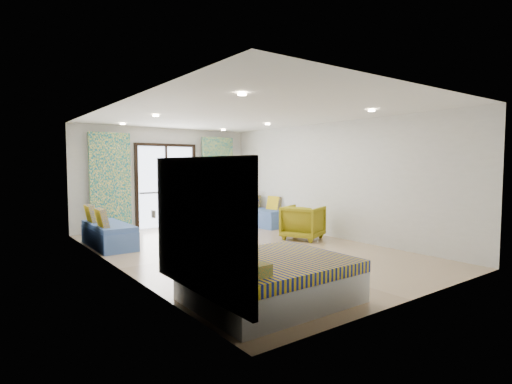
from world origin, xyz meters
TOP-DOWN VIEW (x-y plane):
  - floor at (0.00, 0.00)m, footprint 5.00×7.50m
  - ceiling at (0.00, 0.00)m, footprint 5.00×7.50m
  - wall_back at (0.00, 3.75)m, footprint 5.00×0.01m
  - wall_front at (0.00, -3.75)m, footprint 5.00×0.01m
  - wall_left at (-2.50, 0.00)m, footprint 0.01×7.50m
  - wall_right at (2.50, 0.00)m, footprint 0.01×7.50m
  - balcony_door at (0.00, 3.72)m, footprint 1.76×0.08m
  - balcony_rail at (0.00, 3.73)m, footprint 1.52×0.03m
  - curtain_left at (-1.55, 3.57)m, footprint 1.00×0.10m
  - curtain_right at (1.55, 3.57)m, footprint 1.00×0.10m
  - downlight_a at (-1.40, -2.00)m, footprint 0.12×0.12m
  - downlight_b at (1.40, -2.00)m, footprint 0.12×0.12m
  - downlight_c at (-1.40, 1.00)m, footprint 0.12×0.12m
  - downlight_d at (1.40, 1.00)m, footprint 0.12×0.12m
  - downlight_e at (-1.40, 3.00)m, footprint 0.12×0.12m
  - downlight_f at (1.40, 3.00)m, footprint 0.12×0.12m
  - headboard at (-2.46, -2.70)m, footprint 0.06×2.10m
  - switch_plate at (-2.47, -1.45)m, footprint 0.02×0.10m
  - bed at (-1.48, -2.70)m, footprint 1.93×1.58m
  - daybed_left at (-2.12, 1.91)m, footprint 0.68×1.75m
  - daybed_right at (2.12, 2.34)m, footprint 0.88×1.78m
  - coffee_table at (0.30, 1.90)m, footprint 0.63×0.63m
  - vase at (0.32, 1.97)m, footprint 0.20×0.21m
  - armchair at (1.74, 0.11)m, footprint 1.04×1.07m

SIDE VIEW (x-z plane):
  - floor at x=0.00m, z-range -0.01..0.01m
  - daybed_right at x=2.12m, z-range -0.16..0.68m
  - daybed_left at x=-2.12m, z-range -0.16..0.70m
  - bed at x=-1.48m, z-range -0.05..0.61m
  - coffee_table at x=0.30m, z-range 0.01..0.67m
  - armchair at x=1.74m, z-range 0.00..0.85m
  - vase at x=0.32m, z-range 0.38..0.56m
  - balcony_rail at x=0.00m, z-range 0.93..0.97m
  - headboard at x=-2.46m, z-range 0.30..1.80m
  - switch_plate at x=-2.47m, z-range 1.00..1.10m
  - curtain_left at x=-1.55m, z-range 0.00..2.50m
  - curtain_right at x=1.55m, z-range 0.00..2.50m
  - balcony_door at x=0.00m, z-range 0.12..2.40m
  - wall_back at x=0.00m, z-range 0.00..2.70m
  - wall_front at x=0.00m, z-range 0.00..2.70m
  - wall_left at x=-2.50m, z-range 0.00..2.70m
  - wall_right at x=2.50m, z-range 0.00..2.70m
  - downlight_a at x=-1.40m, z-range 2.66..2.68m
  - downlight_b at x=1.40m, z-range 2.66..2.68m
  - downlight_c at x=-1.40m, z-range 2.66..2.68m
  - downlight_d at x=1.40m, z-range 2.66..2.68m
  - downlight_e at x=-1.40m, z-range 2.66..2.68m
  - downlight_f at x=1.40m, z-range 2.66..2.68m
  - ceiling at x=0.00m, z-range 2.70..2.71m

